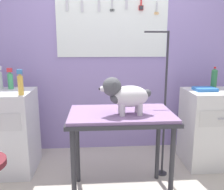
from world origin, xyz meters
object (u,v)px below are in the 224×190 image
at_px(dog, 125,95).
at_px(soda_bottle, 214,79).
at_px(grooming_table, 121,122).
at_px(spray_bottle_tall, 10,80).
at_px(grooming_arm, 164,112).
at_px(cabinet_right, 213,128).

bearing_deg(dog, soda_bottle, 31.25).
xyz_separation_m(grooming_table, spray_bottle_tall, (-1.18, 0.68, 0.29)).
distance_m(dog, spray_bottle_tall, 1.42).
bearing_deg(grooming_table, dog, -69.57).
bearing_deg(grooming_arm, dog, -140.76).
relative_size(dog, soda_bottle, 1.75).
relative_size(grooming_table, dog, 2.09).
relative_size(grooming_arm, soda_bottle, 5.90).
relative_size(grooming_arm, cabinet_right, 1.73).
height_order(grooming_table, soda_bottle, soda_bottle).
bearing_deg(grooming_table, cabinet_right, 24.49).
relative_size(grooming_table, cabinet_right, 1.07).
height_order(cabinet_right, spray_bottle_tall, spray_bottle_tall).
xyz_separation_m(grooming_arm, cabinet_right, (0.67, 0.22, -0.27)).
height_order(grooming_table, dog, dog).
relative_size(grooming_table, soda_bottle, 3.66).
height_order(dog, spray_bottle_tall, spray_bottle_tall).
height_order(grooming_arm, dog, grooming_arm).
height_order(grooming_arm, spray_bottle_tall, grooming_arm).
distance_m(grooming_arm, cabinet_right, 0.76).
bearing_deg(grooming_arm, soda_bottle, 24.83).
xyz_separation_m(spray_bottle_tall, soda_bottle, (2.35, -0.05, -0.00)).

